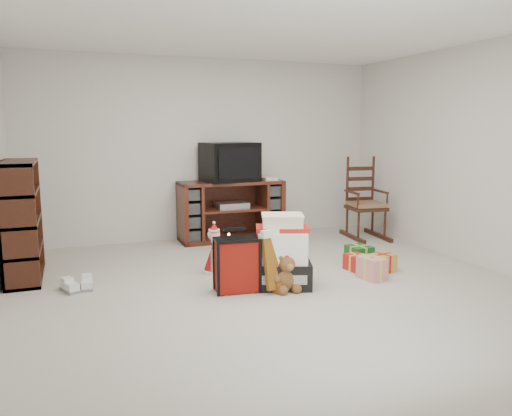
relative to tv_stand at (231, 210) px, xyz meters
The scene contains 13 objects.
room 2.38m from the tv_stand, 96.97° to the right, with size 5.01×5.01×2.51m.
tv_stand is the anchor object (origin of this frame).
bookshelf 2.75m from the tv_stand, 159.62° to the right, with size 0.33×1.00×1.22m.
rocking_chair 1.89m from the tv_stand, 16.13° to the right, with size 0.56×0.83×1.19m.
gift_pile 2.19m from the tv_stand, 94.61° to the right, with size 0.67×0.57×0.71m.
red_suitcase 2.27m from the tv_stand, 106.45° to the right, with size 0.42×0.25×0.61m.
stocking 2.34m from the tv_stand, 97.74° to the right, with size 0.29×0.12×0.62m, color #0E8013, non-canonical shape.
teddy_bear 2.35m from the tv_stand, 94.82° to the right, with size 0.24×0.21×0.36m.
santa_figurine 1.54m from the tv_stand, 83.84° to the right, with size 0.27×0.26×0.56m.
mrs_claus_figurine 1.64m from the tv_stand, 114.24° to the right, with size 0.27×0.25×0.55m.
sneaker_pair 2.63m from the tv_stand, 142.43° to the right, with size 0.32×0.28×0.09m.
gift_cluster 2.23m from the tv_stand, 65.55° to the right, with size 0.53×0.81×0.25m.
crt_television 0.68m from the tv_stand, 137.82° to the right, with size 0.80×0.64×0.53m.
Camera 1 is at (-1.82, -4.33, 1.56)m, focal length 35.00 mm.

